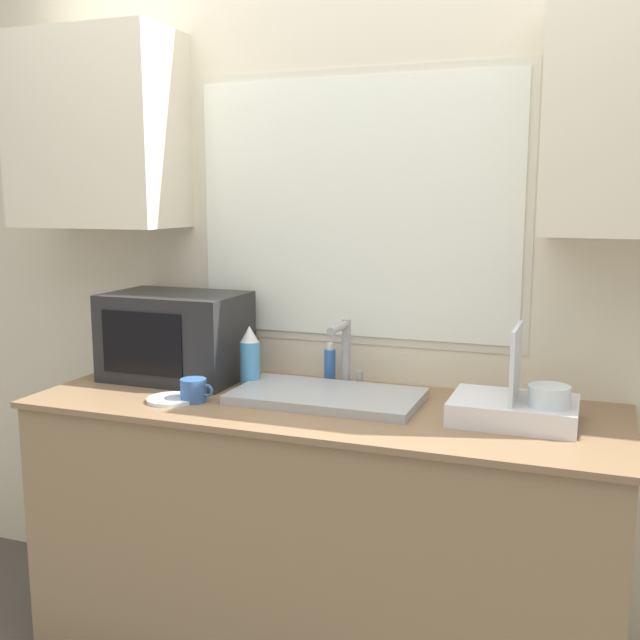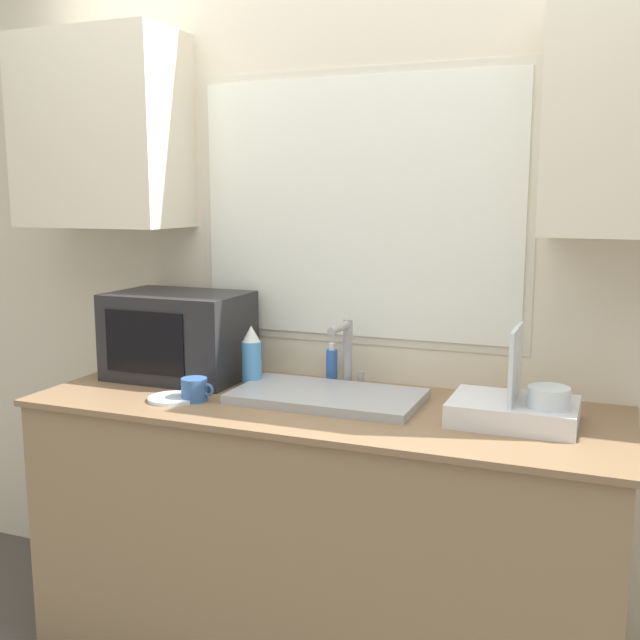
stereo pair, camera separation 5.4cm
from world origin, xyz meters
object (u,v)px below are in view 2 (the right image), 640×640
(faucet, at_px, (347,348))
(spray_bottle, at_px, (252,357))
(soap_bottle, at_px, (332,365))
(mug_near_sink, at_px, (195,390))
(dish_rack, at_px, (517,407))
(microwave, at_px, (179,335))

(faucet, distance_m, spray_bottle, 0.34)
(soap_bottle, height_order, mug_near_sink, soap_bottle)
(dish_rack, relative_size, spray_bottle, 1.67)
(dish_rack, xyz_separation_m, soap_bottle, (-0.69, 0.26, 0.01))
(soap_bottle, bearing_deg, mug_near_sink, -129.73)
(dish_rack, bearing_deg, soap_bottle, 159.06)
(spray_bottle, bearing_deg, dish_rack, -6.20)
(spray_bottle, height_order, soap_bottle, spray_bottle)
(faucet, height_order, spray_bottle, faucet)
(mug_near_sink, bearing_deg, soap_bottle, 50.27)
(dish_rack, relative_size, mug_near_sink, 3.18)
(dish_rack, bearing_deg, faucet, 161.63)
(faucet, distance_m, microwave, 0.63)
(spray_bottle, height_order, mug_near_sink, spray_bottle)
(microwave, relative_size, dish_rack, 1.34)
(soap_bottle, relative_size, mug_near_sink, 1.26)
(dish_rack, bearing_deg, mug_near_sink, -172.42)
(spray_bottle, distance_m, mug_near_sink, 0.26)
(spray_bottle, bearing_deg, soap_bottle, 33.92)
(microwave, bearing_deg, faucet, 7.03)
(soap_bottle, bearing_deg, spray_bottle, -146.08)
(microwave, distance_m, spray_bottle, 0.32)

